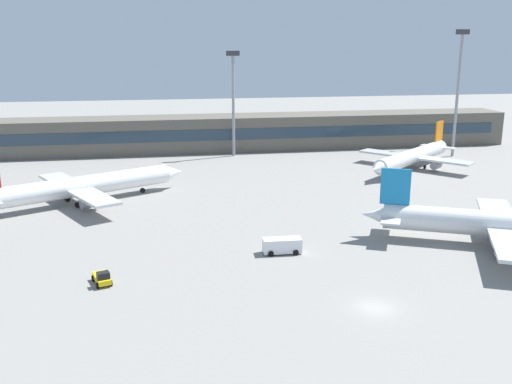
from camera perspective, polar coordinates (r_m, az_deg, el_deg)
The scene contains 8 objects.
ground_plane at distance 101.02m, azimuth 3.37°, elevation -1.50°, with size 400.00×400.00×0.00m, color gray.
terminal_building at distance 155.06m, azimuth -1.49°, elevation 5.87°, with size 145.16×12.13×9.00m.
airplane_mid at distance 107.38m, azimuth -16.62°, elevation 0.56°, with size 37.13×26.90×9.99m.
airplane_far at distance 135.32m, azimuth 15.10°, elevation 3.37°, with size 30.17×27.22×9.30m.
baggage_tug_yellow at distance 71.72m, azimuth -14.87°, elevation -8.15°, with size 2.66×3.88×1.75m.
service_van_white at distance 79.05m, azimuth 2.56°, elevation -5.26°, with size 5.28×2.49×2.08m.
floodlight_tower_west at distance 144.59m, azimuth -2.25°, elevation 9.39°, with size 3.20×0.80×25.77m.
floodlight_tower_east at distance 152.13m, azimuth 19.23°, elevation 9.83°, with size 3.20×0.80×30.75m.
Camera 1 is at (-22.71, -54.41, 27.86)m, focal length 40.74 mm.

